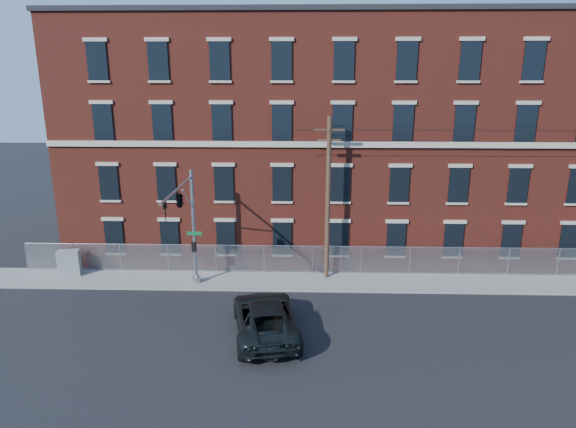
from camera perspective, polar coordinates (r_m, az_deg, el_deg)
The scene contains 8 objects.
ground at distance 26.84m, azimuth 0.55°, elevation -11.97°, with size 140.00×140.00×0.00m, color black.
sidewalk at distance 33.39m, azimuth 21.97°, elevation -7.34°, with size 65.00×3.00×0.12m, color gray.
mill_building at distance 39.69m, azimuth 18.82°, elevation 8.58°, with size 55.30×14.32×16.30m.
chain_link_fence at distance 34.18m, azimuth 21.41°, elevation -4.96°, with size 59.06×0.06×1.85m.
traffic_signal_mast at distance 27.68m, azimuth -11.85°, elevation 0.53°, with size 0.90×6.75×7.00m.
utility_pole_near at distance 30.28m, azimuth 4.58°, elevation 2.01°, with size 1.80×0.28×10.00m.
pickup_truck at distance 25.20m, azimuth -2.63°, elevation -11.65°, with size 2.95×6.39×1.78m, color black.
utility_cabinet at distance 34.66m, azimuth -23.67°, elevation -5.13°, with size 1.32×0.66×1.65m, color gray.
Camera 1 is at (0.45, -23.80, 12.40)m, focal length 31.21 mm.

